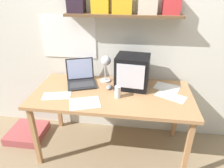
{
  "coord_description": "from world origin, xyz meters",
  "views": [
    {
      "loc": [
        0.24,
        -1.79,
        1.78
      ],
      "look_at": [
        0.0,
        0.0,
        0.86
      ],
      "focal_mm": 32.0,
      "sensor_mm": 36.0,
      "label": 1
    }
  ],
  "objects_px": {
    "desk_lamp": "(106,64)",
    "loose_paper_near_monitor": "(167,87)",
    "floor_cushion": "(27,133)",
    "crt_monitor": "(132,72)",
    "open_notebook": "(57,96)",
    "corner_desk": "(112,98)",
    "loose_paper_near_laptop": "(85,103)",
    "printed_handout": "(171,96)",
    "juice_glass": "(118,92)",
    "laptop": "(81,78)",
    "computer_mouse": "(109,87)"
  },
  "relations": [
    {
      "from": "corner_desk",
      "to": "crt_monitor",
      "type": "relative_size",
      "value": 4.46
    },
    {
      "from": "loose_paper_near_laptop",
      "to": "printed_handout",
      "type": "height_order",
      "value": "same"
    },
    {
      "from": "desk_lamp",
      "to": "loose_paper_near_laptop",
      "type": "xyz_separation_m",
      "value": [
        -0.13,
        -0.45,
        -0.23
      ]
    },
    {
      "from": "computer_mouse",
      "to": "open_notebook",
      "type": "xyz_separation_m",
      "value": [
        -0.5,
        -0.23,
        -0.01
      ]
    },
    {
      "from": "open_notebook",
      "to": "floor_cushion",
      "type": "bearing_deg",
      "value": 160.81
    },
    {
      "from": "corner_desk",
      "to": "printed_handout",
      "type": "height_order",
      "value": "printed_handout"
    },
    {
      "from": "laptop",
      "to": "juice_glass",
      "type": "relative_size",
      "value": 3.28
    },
    {
      "from": "laptop",
      "to": "desk_lamp",
      "type": "distance_m",
      "value": 0.33
    },
    {
      "from": "corner_desk",
      "to": "laptop",
      "type": "bearing_deg",
      "value": 154.33
    },
    {
      "from": "open_notebook",
      "to": "loose_paper_near_monitor",
      "type": "height_order",
      "value": "same"
    },
    {
      "from": "juice_glass",
      "to": "printed_handout",
      "type": "distance_m",
      "value": 0.53
    },
    {
      "from": "floor_cushion",
      "to": "corner_desk",
      "type": "bearing_deg",
      "value": -2.91
    },
    {
      "from": "crt_monitor",
      "to": "floor_cushion",
      "type": "bearing_deg",
      "value": -169.47
    },
    {
      "from": "loose_paper_near_monitor",
      "to": "crt_monitor",
      "type": "bearing_deg",
      "value": -175.19
    },
    {
      "from": "crt_monitor",
      "to": "desk_lamp",
      "type": "height_order",
      "value": "crt_monitor"
    },
    {
      "from": "laptop",
      "to": "computer_mouse",
      "type": "bearing_deg",
      "value": -35.42
    },
    {
      "from": "crt_monitor",
      "to": "laptop",
      "type": "bearing_deg",
      "value": -175.98
    },
    {
      "from": "corner_desk",
      "to": "desk_lamp",
      "type": "bearing_deg",
      "value": 114.3
    },
    {
      "from": "desk_lamp",
      "to": "juice_glass",
      "type": "distance_m",
      "value": 0.38
    },
    {
      "from": "crt_monitor",
      "to": "loose_paper_near_monitor",
      "type": "xyz_separation_m",
      "value": [
        0.38,
        0.03,
        -0.17
      ]
    },
    {
      "from": "open_notebook",
      "to": "corner_desk",
      "type": "bearing_deg",
      "value": 14.59
    },
    {
      "from": "desk_lamp",
      "to": "open_notebook",
      "type": "bearing_deg",
      "value": -159.54
    },
    {
      "from": "computer_mouse",
      "to": "loose_paper_near_laptop",
      "type": "xyz_separation_m",
      "value": [
        -0.19,
        -0.33,
        -0.01
      ]
    },
    {
      "from": "laptop",
      "to": "loose_paper_near_monitor",
      "type": "relative_size",
      "value": 1.28
    },
    {
      "from": "crt_monitor",
      "to": "loose_paper_near_laptop",
      "type": "height_order",
      "value": "crt_monitor"
    },
    {
      "from": "desk_lamp",
      "to": "loose_paper_near_laptop",
      "type": "height_order",
      "value": "desk_lamp"
    },
    {
      "from": "loose_paper_near_monitor",
      "to": "floor_cushion",
      "type": "xyz_separation_m",
      "value": [
        -1.69,
        -0.14,
        -0.71
      ]
    },
    {
      "from": "juice_glass",
      "to": "open_notebook",
      "type": "xyz_separation_m",
      "value": [
        -0.61,
        -0.06,
        -0.05
      ]
    },
    {
      "from": "corner_desk",
      "to": "loose_paper_near_laptop",
      "type": "relative_size",
      "value": 4.85
    },
    {
      "from": "printed_handout",
      "to": "open_notebook",
      "type": "distance_m",
      "value": 1.14
    },
    {
      "from": "juice_glass",
      "to": "computer_mouse",
      "type": "relative_size",
      "value": 1.14
    },
    {
      "from": "printed_handout",
      "to": "open_notebook",
      "type": "height_order",
      "value": "same"
    },
    {
      "from": "laptop",
      "to": "desk_lamp",
      "type": "relative_size",
      "value": 1.21
    },
    {
      "from": "open_notebook",
      "to": "floor_cushion",
      "type": "distance_m",
      "value": 0.93
    },
    {
      "from": "corner_desk",
      "to": "loose_paper_near_laptop",
      "type": "height_order",
      "value": "loose_paper_near_laptop"
    },
    {
      "from": "desk_lamp",
      "to": "printed_handout",
      "type": "relative_size",
      "value": 1.0
    },
    {
      "from": "crt_monitor",
      "to": "computer_mouse",
      "type": "xyz_separation_m",
      "value": [
        -0.24,
        -0.07,
        -0.16
      ]
    },
    {
      "from": "printed_handout",
      "to": "computer_mouse",
      "type": "bearing_deg",
      "value": 171.69
    },
    {
      "from": "juice_glass",
      "to": "printed_handout",
      "type": "bearing_deg",
      "value": 8.71
    },
    {
      "from": "laptop",
      "to": "computer_mouse",
      "type": "relative_size",
      "value": 3.72
    },
    {
      "from": "crt_monitor",
      "to": "juice_glass",
      "type": "distance_m",
      "value": 0.3
    },
    {
      "from": "loose_paper_near_laptop",
      "to": "printed_handout",
      "type": "xyz_separation_m",
      "value": [
        0.82,
        0.23,
        0.0
      ]
    },
    {
      "from": "desk_lamp",
      "to": "juice_glass",
      "type": "xyz_separation_m",
      "value": [
        0.16,
        -0.29,
        -0.18
      ]
    },
    {
      "from": "corner_desk",
      "to": "crt_monitor",
      "type": "xyz_separation_m",
      "value": [
        0.2,
        0.16,
        0.24
      ]
    },
    {
      "from": "corner_desk",
      "to": "juice_glass",
      "type": "relative_size",
      "value": 13.6
    },
    {
      "from": "loose_paper_near_monitor",
      "to": "desk_lamp",
      "type": "bearing_deg",
      "value": 178.55
    },
    {
      "from": "desk_lamp",
      "to": "loose_paper_near_monitor",
      "type": "bearing_deg",
      "value": -19.19
    },
    {
      "from": "loose_paper_near_laptop",
      "to": "open_notebook",
      "type": "bearing_deg",
      "value": 163.1
    },
    {
      "from": "desk_lamp",
      "to": "floor_cushion",
      "type": "height_order",
      "value": "desk_lamp"
    },
    {
      "from": "corner_desk",
      "to": "juice_glass",
      "type": "bearing_deg",
      "value": -50.83
    }
  ]
}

